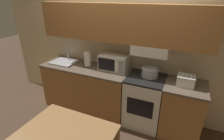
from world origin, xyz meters
TOP-DOWN VIEW (x-y plane):
  - ground_plane at (0.00, 0.00)m, footprint 16.00×16.00m
  - wall_back at (0.01, -0.06)m, footprint 5.35×0.38m
  - lower_counter_main at (-0.62, -0.31)m, footprint 1.72×0.64m
  - lower_counter_right_stub at (1.17, -0.31)m, footprint 0.62×0.64m
  - stove_range at (0.55, -0.30)m, footprint 0.61×0.61m
  - cooking_pot at (0.59, -0.23)m, footprint 0.36×0.29m
  - microwave at (-0.07, -0.19)m, footprint 0.51×0.34m
  - toaster at (1.15, -0.32)m, footprint 0.26×0.21m
  - sink_basin at (-1.12, -0.31)m, footprint 0.48×0.39m
  - paper_towel_roll at (-0.59, -0.26)m, footprint 0.15×0.15m

SIDE VIEW (x-z plane):
  - ground_plane at x=0.00m, z-range 0.00..0.00m
  - stove_range at x=0.55m, z-range 0.00..0.91m
  - lower_counter_main at x=-0.62m, z-range 0.00..0.91m
  - lower_counter_right_stub at x=1.17m, z-range 0.00..0.91m
  - sink_basin at x=-1.12m, z-range 0.81..1.04m
  - toaster at x=1.15m, z-range 0.91..1.07m
  - cooking_pot at x=0.59m, z-range 0.91..1.07m
  - paper_towel_roll at x=-0.59m, z-range 0.91..1.18m
  - microwave at x=-0.07m, z-range 0.91..1.19m
  - wall_back at x=0.01m, z-range 0.21..2.76m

